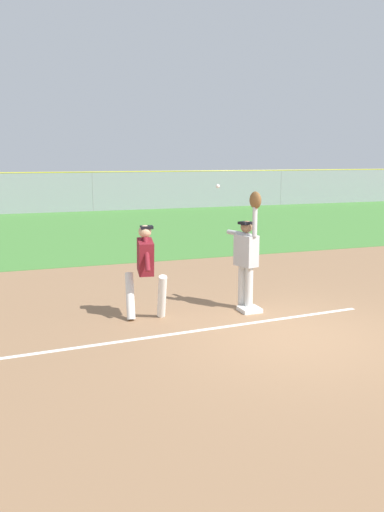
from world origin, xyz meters
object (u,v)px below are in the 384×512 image
(runner, at_px, (146,265))
(parked_car_tan, at_px, (94,193))
(parked_car_blue, at_px, (0,196))
(parked_car_green, at_px, (281,189))
(parked_car_white, at_px, (191,191))
(fielder, at_px, (247,252))
(baseball, at_px, (218,186))
(first_base, at_px, (250,309))

(runner, height_order, parked_car_tan, runner)
(parked_car_blue, xyz_separation_m, parked_car_green, (18.34, -0.13, 0.00))
(runner, distance_m, parked_car_white, 25.28)
(fielder, distance_m, baseball, 1.40)
(fielder, xyz_separation_m, parked_car_tan, (0.77, 23.69, -0.45))
(baseball, xyz_separation_m, parked_car_blue, (-4.10, 23.45, -1.70))
(baseball, distance_m, parked_car_white, 24.90)
(runner, distance_m, parked_car_tan, 23.81)
(runner, bearing_deg, parked_car_tan, 91.03)
(first_base, bearing_deg, runner, 173.76)
(fielder, xyz_separation_m, parked_car_blue, (-4.71, 23.46, -0.45))
(parked_car_white, distance_m, parked_car_green, 6.52)
(parked_car_green, bearing_deg, fielder, -114.45)
(parked_car_tan, distance_m, parked_car_green, 12.86)
(runner, relative_size, baseball, 23.24)
(parked_car_blue, bearing_deg, parked_car_green, 5.39)
(runner, xyz_separation_m, parked_car_blue, (-2.73, 23.42, -0.32))
(runner, relative_size, parked_car_green, 0.38)
(fielder, bearing_deg, first_base, 72.29)
(parked_car_green, bearing_deg, parked_car_blue, -174.56)
(runner, bearing_deg, baseball, 6.40)
(first_base, xyz_separation_m, baseball, (-0.60, 0.19, 2.34))
(first_base, height_order, parked_car_tan, parked_car_tan)
(parked_car_white, bearing_deg, parked_car_tan, 174.22)
(fielder, distance_m, parked_car_white, 24.68)
(parked_car_white, bearing_deg, baseball, -113.33)
(baseball, height_order, parked_car_blue, baseball)
(first_base, xyz_separation_m, fielder, (0.00, 0.18, 1.08))
(first_base, bearing_deg, parked_car_white, 73.35)
(first_base, relative_size, runner, 0.22)
(fielder, distance_m, parked_car_blue, 23.93)
(runner, xyz_separation_m, parked_car_green, (15.60, 23.29, -0.32))
(fielder, relative_size, parked_car_green, 0.50)
(parked_car_blue, bearing_deg, baseball, -74.28)
(baseball, bearing_deg, parked_car_tan, 86.67)
(fielder, bearing_deg, parked_car_tan, -109.15)
(fielder, bearing_deg, runner, -18.38)
(baseball, xyz_separation_m, parked_car_tan, (1.38, 23.68, -1.70))
(runner, distance_m, baseball, 1.95)
(first_base, xyz_separation_m, parked_car_blue, (-4.71, 23.64, 0.63))
(parked_car_blue, height_order, parked_car_white, same)
(baseball, distance_m, parked_car_tan, 23.78)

